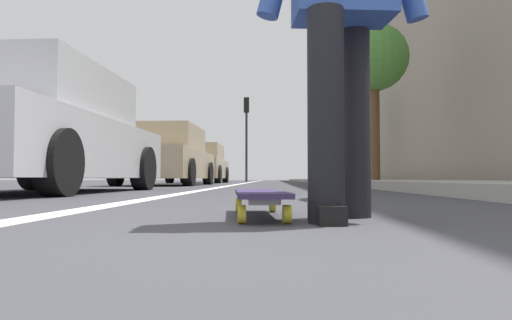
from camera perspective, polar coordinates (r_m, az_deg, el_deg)
name	(u,v)px	position (r m, az deg, el deg)	size (l,w,h in m)	color
ground_plane	(277,186)	(11.18, 2.58, -3.14)	(80.00, 80.00, 0.00)	#38383D
lane_stripe_white	(250,182)	(21.21, -0.68, -2.73)	(52.00, 0.16, 0.01)	silver
sidewalk_curb	(351,181)	(19.45, 11.50, -2.54)	(52.00, 3.20, 0.13)	#9E9B93
building_facade	(391,58)	(24.65, 16.13, 11.87)	(40.00, 1.20, 12.32)	gray
skateboard	(259,196)	(2.06, 0.40, -4.37)	(0.85, 0.28, 0.11)	yellow
parked_car_near	(43,134)	(6.21, -24.59, 2.91)	(4.22, 1.96, 1.48)	#B7B7BC
parked_car_mid	(167,157)	(12.01, -10.86, 0.32)	(4.30, 1.97, 1.47)	tan
parked_car_far	(199,165)	(18.26, -6.91, -0.55)	(4.35, 1.97, 1.48)	tan
traffic_light	(246,124)	(25.18, -1.17, 4.44)	(0.33, 0.28, 4.53)	#2D2D2D
street_tree_mid	(375,59)	(13.44, 14.26, 11.82)	(1.84, 1.84, 4.40)	brown
street_tree_far	(336,109)	(20.94, 9.74, 6.17)	(1.89, 1.89, 4.23)	brown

